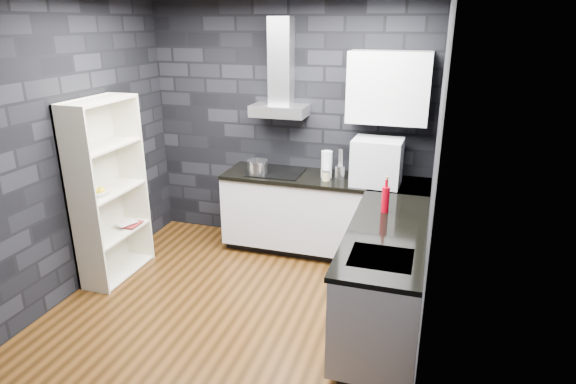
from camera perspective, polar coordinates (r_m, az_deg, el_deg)
The scene contains 27 objects.
ground at distance 4.56m, azimuth -6.04°, elevation -13.33°, with size 3.20×3.20×0.00m, color #47290F.
wall_back at distance 5.47m, azimuth 0.12°, elevation 7.77°, with size 3.20×0.05×2.70m, color black.
wall_front at distance 2.69m, azimuth -20.73°, elevation -6.41°, with size 3.20×0.05×2.70m, color black.
wall_left at distance 4.87m, azimuth -24.60°, elevation 4.48°, with size 0.05×3.20×2.70m, color black.
wall_right at distance 3.67m, azimuth 17.19°, elevation 0.93°, with size 0.05×3.20×2.70m, color black.
toekick_back at distance 5.51m, azimuth 4.24°, elevation -6.51°, with size 2.18×0.50×0.10m, color black.
toekick_right at distance 4.34m, azimuth 11.58°, elevation -14.74°, with size 0.50×1.78×0.10m, color black.
counter_back_cab at distance 5.30m, azimuth 4.26°, elevation -2.51°, with size 2.20×0.60×0.76m, color silver.
counter_right_cab at distance 4.12m, azimuth 11.43°, elevation -9.72°, with size 0.60×1.80×0.76m, color silver.
counter_back_top at distance 5.16m, azimuth 4.35°, elevation 1.57°, with size 2.20×0.62×0.04m, color black.
counter_right_top at distance 3.94m, azimuth 11.67°, elevation -4.62°, with size 0.62×1.80×0.04m, color black.
counter_corner_top at distance 5.06m, azimuth 13.23°, elevation 0.74°, with size 0.62×0.62×0.04m, color black.
hood_body at distance 5.27m, azimuth -1.03°, elevation 9.63°, with size 0.60×0.34×0.12m, color silver.
hood_chimney at distance 5.27m, azimuth -0.82°, elevation 15.22°, with size 0.24×0.20×0.90m, color silver.
upper_cabinet at distance 4.99m, azimuth 11.88°, elevation 12.03°, with size 0.80×0.35×0.70m, color silver.
cooktop at distance 5.30m, azimuth -1.43°, elevation 2.41°, with size 0.58×0.50×0.01m, color black.
sink_rim at distance 3.49m, azimuth 10.97°, elevation -7.68°, with size 0.44×0.40×0.01m, color silver.
pot at distance 5.22m, azimuth -3.64°, elevation 2.92°, with size 0.22×0.22×0.13m, color #B8B7BC.
glass_vase at distance 5.11m, azimuth 4.60°, elevation 3.29°, with size 0.12×0.12×0.29m, color silver.
storage_jar at distance 5.03m, azimuth 4.51°, elevation 1.92°, with size 0.08×0.08×0.10m, color tan.
utensil_crock at distance 5.10m, azimuth 6.18°, elevation 2.33°, with size 0.11×0.11×0.14m, color #B8B7BC.
appliance_garage at distance 4.93m, azimuth 10.49°, elevation 3.42°, with size 0.49×0.38×0.49m, color #B3B5BC.
red_bottle at distance 4.24m, azimuth 11.47°, elevation -0.88°, with size 0.07×0.07×0.23m, color #99000F.
bookshelf at distance 5.03m, azimuth -20.47°, elevation 0.10°, with size 0.34×0.80×1.80m, color beige.
fruit_bowl at distance 4.91m, azimuth -21.50°, elevation -0.02°, with size 0.21×0.21×0.05m, color white.
book_red at distance 5.28m, azimuth -18.81°, elevation -2.60°, with size 0.16×0.02×0.21m, color maroon.
book_second at distance 5.28m, azimuth -19.14°, elevation -2.37°, with size 0.15×0.02×0.20m, color #B2B2B2.
Camera 1 is at (1.57, -3.50, 2.47)m, focal length 30.00 mm.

